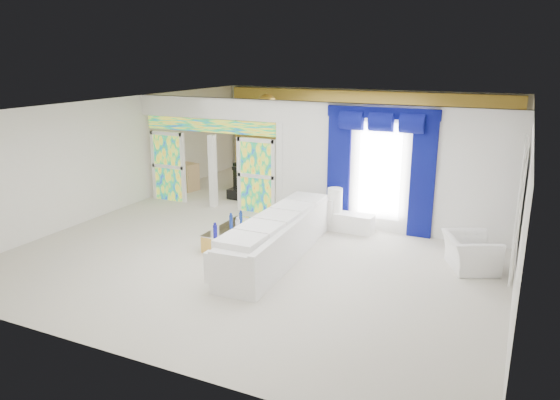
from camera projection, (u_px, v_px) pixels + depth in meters
The scene contains 22 objects.
floor at pixel (290, 230), 12.64m from camera, with size 12.00×12.00×0.00m, color #B7AF9E.
dividing_wall at pixel (391, 170), 12.23m from camera, with size 5.70×0.18×3.00m, color white.
dividing_header at pixel (208, 108), 13.95m from camera, with size 4.30×0.18×0.55m, color white.
stained_panel_left at pixel (168, 166), 15.00m from camera, with size 0.95×0.04×2.00m, color #994C3F.
stained_panel_right at pixel (256, 176), 13.83m from camera, with size 0.95×0.04×2.00m, color #994C3F.
stained_transom at pixel (209, 126), 14.08m from camera, with size 4.00×0.05×0.35m, color #994C3F.
window_pane at pixel (380, 172), 12.26m from camera, with size 1.00×0.02×2.30m, color white.
blue_drape_left at pixel (339, 170), 12.66m from camera, with size 0.55×0.10×2.80m, color #07044B.
blue_drape_right at pixel (423, 178), 11.84m from camera, with size 0.55×0.10×2.80m, color #07044B.
blue_pelmet at pixel (383, 113), 11.87m from camera, with size 2.60×0.12×0.25m, color #07044B.
wall_mirror at pixel (520, 203), 9.33m from camera, with size 0.04×2.70×1.90m, color white.
gold_curtains at pixel (363, 135), 17.39m from camera, with size 9.70×0.12×2.90m, color #B1932A.
white_sofa at pixel (279, 239), 10.89m from camera, with size 0.91×4.24×0.81m, color white.
coffee_table at pixel (230, 235), 11.76m from camera, with size 0.54×1.62×0.36m, color gold.
console_table at pixel (346, 222), 12.57m from camera, with size 1.32×0.42×0.44m, color white.
table_lamp at pixel (335, 200), 12.56m from camera, with size 0.36×0.36×0.58m, color white.
armchair at pixel (470, 253), 10.29m from camera, with size 1.06×0.92×0.69m, color white.
grand_piano at pixel (266, 174), 16.57m from camera, with size 1.34×1.75×0.89m, color black.
piano_bench at pixel (242, 195), 15.26m from camera, with size 0.87×0.34×0.29m, color black.
tv_console at pixel (187, 177), 16.27m from camera, with size 0.58×0.53×0.84m, color #A48052.
chandelier at pixel (267, 104), 15.84m from camera, with size 0.60×0.60×0.60m, color gold.
decanters at pixel (230, 223), 11.67m from camera, with size 0.21×1.26×0.28m.
Camera 1 is at (4.87, -10.95, 4.11)m, focal length 33.59 mm.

